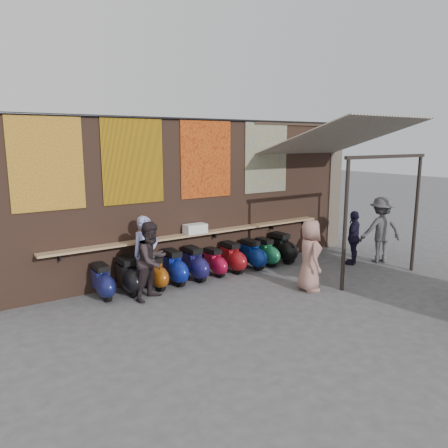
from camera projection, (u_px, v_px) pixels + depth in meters
name	position (u px, v px, depth m)	size (l,w,h in m)	color
ground	(256.00, 301.00, 9.58)	(70.00, 70.00, 0.00)	#474749
brick_wall	(192.00, 197.00, 11.39)	(10.00, 0.40, 4.00)	brown
pier_right	(330.00, 186.00, 14.28)	(0.50, 0.50, 4.00)	#4C4238
eating_counter	(200.00, 233.00, 11.26)	(8.00, 0.32, 0.05)	#9E7A51
shelf_box	(195.00, 229.00, 11.12)	(0.57, 0.32, 0.24)	white
tapestry_redgold	(47.00, 163.00, 9.02)	(1.50, 0.02, 2.00)	maroon
tapestry_sun	(133.00, 161.00, 10.08)	(1.50, 0.02, 2.00)	#ECA20D
tapestry_orange	(206.00, 159.00, 11.19)	(1.50, 0.02, 2.00)	#C05118
tapestry_multi	(266.00, 157.00, 12.30)	(1.50, 0.02, 2.00)	#276291
hang_rail	(196.00, 119.00, 10.83)	(0.06, 0.06, 9.50)	black
scooter_stool_0	(102.00, 282.00, 9.65)	(0.36, 0.81, 0.77)	#151951
scooter_stool_1	(128.00, 276.00, 9.95)	(0.39, 0.87, 0.82)	black
scooter_stool_2	(155.00, 273.00, 10.30)	(0.36, 0.80, 0.76)	#99480D
scooter_stool_3	(174.00, 267.00, 10.62)	(0.39, 0.88, 0.83)	navy
scooter_stool_4	(194.00, 264.00, 10.93)	(0.39, 0.87, 0.83)	#1B1750
scooter_stool_5	(215.00, 262.00, 11.30)	(0.33, 0.74, 0.71)	maroon
scooter_stool_6	(232.00, 258.00, 11.60)	(0.38, 0.84, 0.79)	maroon
scooter_stool_7	(252.00, 255.00, 11.91)	(0.37, 0.83, 0.79)	navy
scooter_stool_8	(266.00, 252.00, 12.24)	(0.36, 0.79, 0.75)	#1C7044
scooter_stool_9	(282.00, 248.00, 12.54)	(0.40, 0.88, 0.84)	black
diner_left	(146.00, 253.00, 10.10)	(0.64, 0.42, 1.77)	#9197D4
diner_right	(152.00, 261.00, 9.55)	(0.85, 0.66, 1.74)	black
shopper_navy	(354.00, 238.00, 12.29)	(0.90, 0.37, 1.53)	black
shopper_grey	(381.00, 230.00, 12.48)	(1.22, 0.70, 1.89)	#4F4F53
shopper_tan	(310.00, 255.00, 10.11)	(0.82, 0.53, 1.67)	#A07065
awning_canvas	(340.00, 137.00, 11.59)	(3.20, 3.40, 0.03)	beige
awning_ledger	(298.00, 123.00, 12.80)	(3.30, 0.08, 0.12)	#33261C
awning_header	(387.00, 156.00, 10.46)	(3.00, 0.08, 0.08)	black
awning_post_left	(345.00, 225.00, 9.97)	(0.09, 0.09, 3.10)	black
awning_post_right	(416.00, 214.00, 11.53)	(0.09, 0.09, 3.10)	black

